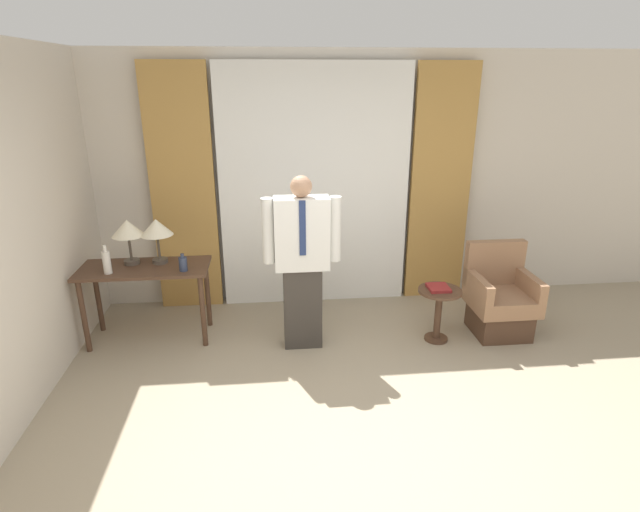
% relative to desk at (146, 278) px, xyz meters
% --- Properties ---
extents(ground_plane, '(16.00, 16.00, 0.00)m').
position_rel_desk_xyz_m(ground_plane, '(1.68, -1.89, -0.63)').
color(ground_plane, gray).
extents(wall_back, '(10.00, 0.06, 2.70)m').
position_rel_desk_xyz_m(wall_back, '(1.68, 0.86, 0.72)').
color(wall_back, beige).
rests_on(wall_back, ground_plane).
extents(curtain_sheer_center, '(2.02, 0.06, 2.58)m').
position_rel_desk_xyz_m(curtain_sheer_center, '(1.68, 0.73, 0.66)').
color(curtain_sheer_center, white).
rests_on(curtain_sheer_center, ground_plane).
extents(curtain_drape_left, '(0.66, 0.06, 2.58)m').
position_rel_desk_xyz_m(curtain_drape_left, '(0.30, 0.73, 0.66)').
color(curtain_drape_left, '#B28442').
rests_on(curtain_drape_left, ground_plane).
extents(curtain_drape_right, '(0.66, 0.06, 2.58)m').
position_rel_desk_xyz_m(curtain_drape_right, '(3.06, 0.73, 0.66)').
color(curtain_drape_right, '#B28442').
rests_on(curtain_drape_right, ground_plane).
extents(desk, '(1.19, 0.53, 0.75)m').
position_rel_desk_xyz_m(desk, '(0.00, 0.00, 0.00)').
color(desk, '#4C3323').
rests_on(desk, ground_plane).
extents(table_lamp_left, '(0.30, 0.30, 0.43)m').
position_rel_desk_xyz_m(table_lamp_left, '(-0.13, 0.10, 0.45)').
color(table_lamp_left, '#4C4238').
rests_on(table_lamp_left, desk).
extents(table_lamp_right, '(0.30, 0.30, 0.43)m').
position_rel_desk_xyz_m(table_lamp_right, '(0.13, 0.10, 0.45)').
color(table_lamp_right, '#4C4238').
rests_on(table_lamp_right, desk).
extents(bottle_near_edge, '(0.07, 0.07, 0.17)m').
position_rel_desk_xyz_m(bottle_near_edge, '(0.39, -0.14, 0.19)').
color(bottle_near_edge, '#2D3851').
rests_on(bottle_near_edge, desk).
extents(bottle_by_lamp, '(0.07, 0.07, 0.27)m').
position_rel_desk_xyz_m(bottle_by_lamp, '(-0.28, -0.13, 0.23)').
color(bottle_by_lamp, silver).
rests_on(bottle_by_lamp, desk).
extents(person, '(0.70, 0.23, 1.63)m').
position_rel_desk_xyz_m(person, '(1.47, -0.28, 0.25)').
color(person, '#38332D').
rests_on(person, ground_plane).
extents(armchair, '(0.59, 0.59, 0.89)m').
position_rel_desk_xyz_m(armchair, '(3.42, -0.22, -0.29)').
color(armchair, '#4C3323').
rests_on(armchair, ground_plane).
extents(side_table, '(0.41, 0.41, 0.53)m').
position_rel_desk_xyz_m(side_table, '(2.77, -0.33, -0.27)').
color(side_table, '#4C3323').
rests_on(side_table, ground_plane).
extents(book, '(0.19, 0.21, 0.03)m').
position_rel_desk_xyz_m(book, '(2.75, -0.31, -0.08)').
color(book, maroon).
rests_on(book, side_table).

